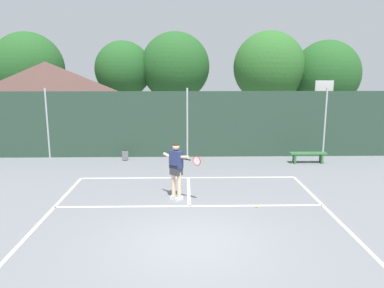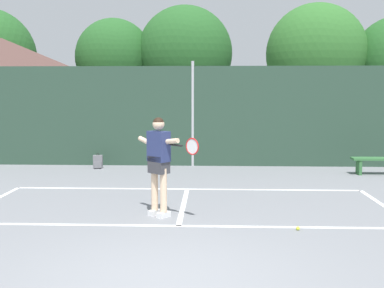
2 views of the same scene
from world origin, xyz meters
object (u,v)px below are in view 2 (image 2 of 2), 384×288
(tennis_ball, at_px, (298,228))
(backpack_grey, at_px, (98,162))
(tennis_player, at_px, (159,158))
(courtside_bench, at_px, (381,162))

(tennis_ball, bearing_deg, backpack_grey, 128.80)
(tennis_player, distance_m, courtside_bench, 7.35)
(tennis_ball, xyz_separation_m, courtside_bench, (3.30, 5.33, 0.33))
(tennis_player, relative_size, courtside_bench, 1.16)
(tennis_player, bearing_deg, tennis_ball, -17.93)
(tennis_player, bearing_deg, backpack_grey, 114.95)
(backpack_grey, xyz_separation_m, courtside_bench, (8.18, -0.74, 0.17))
(tennis_ball, height_order, backpack_grey, backpack_grey)
(backpack_grey, distance_m, courtside_bench, 8.22)
(tennis_player, height_order, backpack_grey, tennis_player)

